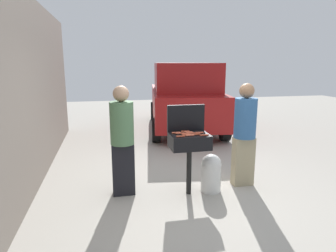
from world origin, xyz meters
TOP-DOWN VIEW (x-y plane):
  - ground_plane at (0.00, 0.00)m, footprint 24.00×24.00m
  - house_wall_side at (-2.61, 1.00)m, footprint 0.24×8.00m
  - bbq_grill at (-0.12, -0.07)m, footprint 0.60×0.44m
  - grill_lid_open at (-0.12, 0.15)m, footprint 0.60×0.05m
  - hot_dog_0 at (0.03, -0.07)m, footprint 0.13×0.03m
  - hot_dog_1 at (-0.30, -0.23)m, footprint 0.13×0.03m
  - hot_dog_2 at (-0.12, 0.01)m, footprint 0.13×0.04m
  - hot_dog_3 at (-0.19, -0.15)m, footprint 0.13×0.03m
  - hot_dog_4 at (-0.15, 0.07)m, footprint 0.13×0.03m
  - hot_dog_5 at (-0.19, -0.10)m, footprint 0.13×0.03m
  - hot_dog_6 at (-0.27, -0.05)m, footprint 0.13×0.04m
  - hot_dog_7 at (-0.05, -0.15)m, footprint 0.13×0.03m
  - hot_dog_8 at (-0.15, -0.20)m, footprint 0.13×0.03m
  - hot_dog_9 at (0.06, -0.23)m, footprint 0.13×0.03m
  - hot_dog_10 at (-0.11, -0.07)m, footprint 0.13×0.03m
  - hot_dog_11 at (-0.31, 0.01)m, footprint 0.13×0.03m
  - propane_tank at (0.25, -0.06)m, footprint 0.32×0.32m
  - person_left at (-1.13, 0.12)m, footprint 0.36×0.36m
  - person_right at (0.86, 0.09)m, footprint 0.36×0.36m
  - parked_minivan at (1.01, 4.47)m, footprint 2.53×4.63m

SIDE VIEW (x-z plane):
  - ground_plane at x=0.00m, z-range 0.00..0.00m
  - propane_tank at x=0.25m, z-range 0.01..0.63m
  - bbq_grill at x=-0.12m, z-range 0.34..1.30m
  - person_left at x=-1.13m, z-range 0.07..1.78m
  - person_right at x=0.86m, z-range 0.07..1.79m
  - hot_dog_0 at x=0.03m, z-range 0.97..0.99m
  - hot_dog_1 at x=-0.30m, z-range 0.97..0.99m
  - hot_dog_2 at x=-0.12m, z-range 0.97..0.99m
  - hot_dog_3 at x=-0.19m, z-range 0.97..0.99m
  - hot_dog_4 at x=-0.15m, z-range 0.97..0.99m
  - hot_dog_5 at x=-0.19m, z-range 0.97..0.99m
  - hot_dog_6 at x=-0.27m, z-range 0.97..0.99m
  - hot_dog_7 at x=-0.05m, z-range 0.97..0.99m
  - hot_dog_8 at x=-0.15m, z-range 0.97..0.99m
  - hot_dog_9 at x=0.06m, z-range 0.97..0.99m
  - hot_dog_10 at x=-0.11m, z-range 0.97..0.99m
  - hot_dog_11 at x=-0.31m, z-range 0.97..0.99m
  - parked_minivan at x=1.01m, z-range 0.02..2.04m
  - grill_lid_open at x=-0.12m, z-range 0.97..1.39m
  - house_wall_side at x=-2.61m, z-range 0.00..3.12m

